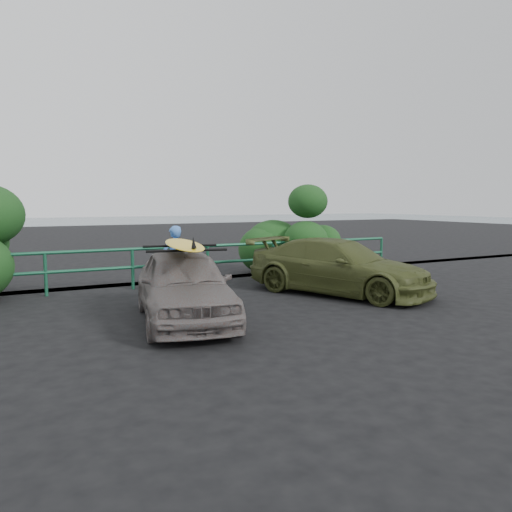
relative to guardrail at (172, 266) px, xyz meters
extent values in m
plane|color=black|center=(0.00, -5.00, -0.52)|extent=(80.00, 80.00, 0.00)
plane|color=slate|center=(0.00, 55.00, -0.52)|extent=(200.00, 200.00, 0.00)
imported|color=#665E5B|center=(-0.98, -3.77, 0.14)|extent=(2.29, 4.10, 1.32)
imported|color=#424A20|center=(3.17, -2.85, 0.13)|extent=(3.50, 4.81, 1.29)
imported|color=#467DD4|center=(-0.23, -0.95, 0.28)|extent=(0.66, 0.51, 1.60)
ellipsoid|color=yellow|center=(-0.98, -3.77, 0.89)|extent=(1.14, 2.89, 0.08)
camera|label=1|loc=(-3.95, -12.28, 1.65)|focal=35.00mm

